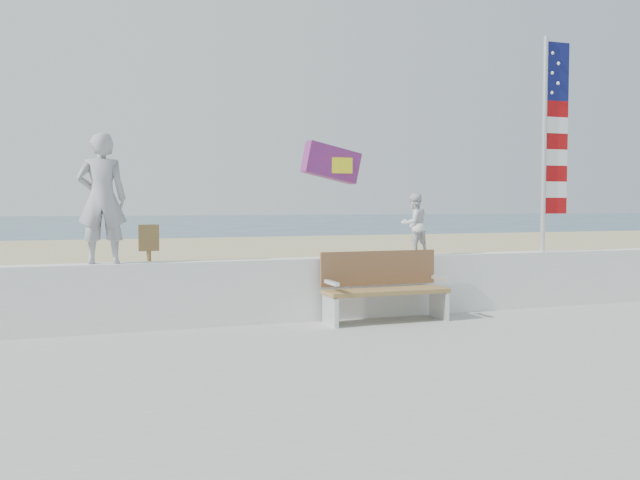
# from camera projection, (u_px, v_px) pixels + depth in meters

# --- Properties ---
(ground) EXTENTS (220.00, 220.00, 0.00)m
(ground) POSITION_uv_depth(u_px,v_px,m) (355.00, 363.00, 7.94)
(ground) COLOR #2F4B5F
(ground) RESTS_ON ground
(sand) EXTENTS (90.00, 40.00, 0.08)m
(sand) POSITION_uv_depth(u_px,v_px,m) (214.00, 279.00, 16.41)
(sand) COLOR tan
(sand) RESTS_ON ground
(seawall) EXTENTS (30.00, 0.35, 0.90)m
(seawall) POSITION_uv_depth(u_px,v_px,m) (302.00, 289.00, 9.79)
(seawall) COLOR white
(seawall) RESTS_ON boardwalk
(adult) EXTENTS (0.66, 0.47, 1.71)m
(adult) POSITION_uv_depth(u_px,v_px,m) (102.00, 198.00, 8.81)
(adult) COLOR #95959A
(adult) RESTS_ON seawall
(child) EXTENTS (0.52, 0.45, 0.95)m
(child) POSITION_uv_depth(u_px,v_px,m) (414.00, 224.00, 10.34)
(child) COLOR silver
(child) RESTS_ON seawall
(bench) EXTENTS (1.80, 0.57, 1.00)m
(bench) POSITION_uv_depth(u_px,v_px,m) (383.00, 286.00, 9.72)
(bench) COLOR olive
(bench) RESTS_ON boardwalk
(flag) EXTENTS (0.50, 0.08, 3.50)m
(flag) POSITION_uv_depth(u_px,v_px,m) (551.00, 135.00, 11.09)
(flag) COLOR silver
(flag) RESTS_ON seawall
(parafoil_kite) EXTENTS (1.07, 0.34, 0.72)m
(parafoil_kite) POSITION_uv_depth(u_px,v_px,m) (333.00, 163.00, 11.51)
(parafoil_kite) COLOR red
(parafoil_kite) RESTS_ON ground
(sign) EXTENTS (0.32, 0.07, 1.46)m
(sign) POSITION_uv_depth(u_px,v_px,m) (149.00, 262.00, 10.70)
(sign) COLOR brown
(sign) RESTS_ON sand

